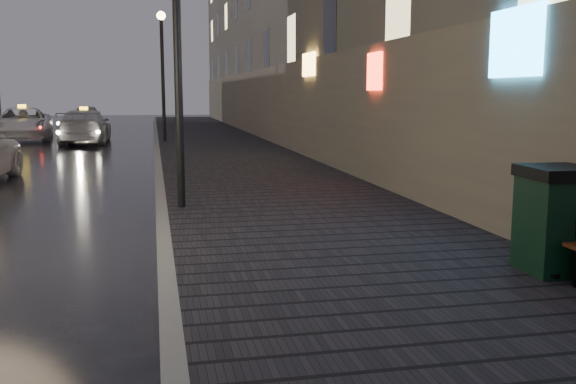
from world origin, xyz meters
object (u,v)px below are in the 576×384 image
car_far (87,115)px  taxi_far (23,124)px  trash_bin (559,219)px  taxi_mid (85,127)px  lamp_far (162,60)px  lamp_near (177,12)px

car_far → taxi_far: bearing=81.4°
trash_bin → car_far: (-8.66, 38.23, -0.07)m
taxi_mid → car_far: (-1.37, 15.60, -0.03)m
trash_bin → car_far: size_ratio=0.30×
lamp_far → taxi_far: size_ratio=0.99×
lamp_near → taxi_far: lamp_near is taller
taxi_mid → lamp_far: bearing=154.6°
taxi_mid → taxi_far: taxi_far is taller
lamp_near → car_far: 33.62m
lamp_near → taxi_mid: lamp_near is taller
lamp_near → car_far: (-4.71, 33.16, -2.80)m
lamp_far → trash_bin: (3.95, -21.07, -2.73)m
car_far → lamp_far: bearing=104.1°
trash_bin → taxi_mid: size_ratio=0.24×
car_far → taxi_mid: bearing=93.7°
taxi_far → trash_bin: bearing=-74.5°
lamp_near → lamp_far: same height
taxi_far → lamp_far: bearing=-40.8°
taxi_mid → taxi_far: (-3.00, 2.77, 0.03)m
lamp_near → trash_bin: (3.95, -5.07, -2.73)m
lamp_far → taxi_far: bearing=145.7°
lamp_near → taxi_far: 21.47m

